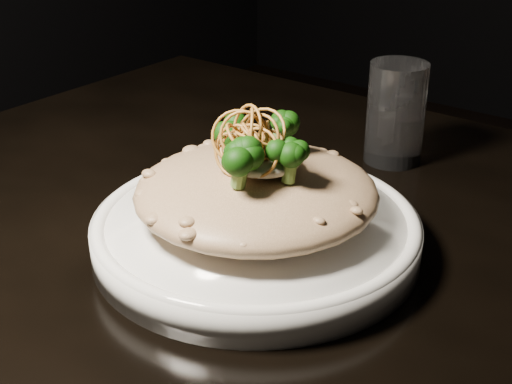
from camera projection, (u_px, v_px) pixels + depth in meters
table at (328, 338)px, 0.65m from camera, size 1.10×0.80×0.75m
plate at (256, 233)px, 0.62m from camera, size 0.29×0.29×0.03m
risotto at (256, 192)px, 0.61m from camera, size 0.21×0.21×0.05m
broccoli at (260, 145)px, 0.59m from camera, size 0.12×0.12×0.04m
cheese at (263, 160)px, 0.59m from camera, size 0.06×0.06×0.02m
shallots at (253, 134)px, 0.58m from camera, size 0.05×0.05×0.03m
drinking_glass at (396, 113)px, 0.78m from camera, size 0.08×0.08×0.11m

